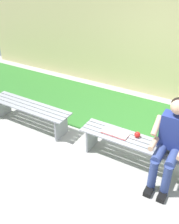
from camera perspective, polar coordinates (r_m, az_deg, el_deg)
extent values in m
cube|color=#9E9E99|center=(3.86, -10.72, -14.66)|extent=(10.00, 7.00, 0.04)
cube|color=#2D6B28|center=(5.28, 4.34, 0.32)|extent=(9.00, 1.68, 0.03)
cube|color=#D1C684|center=(5.76, 15.43, 14.02)|extent=(9.50, 0.24, 2.24)
cube|color=gray|center=(3.95, 11.41, -5.27)|extent=(1.78, 0.10, 0.02)
cube|color=gray|center=(3.87, 10.89, -6.03)|extent=(1.78, 0.10, 0.02)
cube|color=gray|center=(3.79, 10.34, -6.83)|extent=(1.78, 0.10, 0.02)
cube|color=gray|center=(3.72, 9.77, -7.66)|extent=(1.78, 0.10, 0.02)
cube|color=gray|center=(4.21, 0.55, -5.55)|extent=(0.03, 0.35, 0.40)
cube|color=gray|center=(4.85, -12.04, 2.07)|extent=(1.64, 0.10, 0.02)
cube|color=gray|center=(4.79, -12.82, 1.57)|extent=(1.64, 0.10, 0.02)
cube|color=gray|center=(4.73, -13.62, 1.05)|extent=(1.64, 0.10, 0.02)
cube|color=gray|center=(4.67, -14.44, 0.52)|extent=(1.64, 0.10, 0.02)
cube|color=gray|center=(4.47, -6.27, -3.28)|extent=(0.03, 0.35, 0.40)
cube|color=gray|center=(5.32, -18.50, 1.21)|extent=(0.03, 0.35, 0.40)
cube|color=navy|center=(3.58, 18.07, -4.11)|extent=(0.34, 0.20, 0.50)
sphere|color=tan|center=(3.37, 19.06, 1.09)|extent=(0.20, 0.20, 0.20)
cylinder|color=navy|center=(3.55, 18.01, -9.44)|extent=(0.13, 0.40, 0.13)
cylinder|color=navy|center=(3.58, 15.22, -8.63)|extent=(0.13, 0.40, 0.13)
cylinder|color=navy|center=(3.57, 16.53, -14.33)|extent=(0.11, 0.11, 0.49)
cube|color=black|center=(3.67, 15.76, -17.26)|extent=(0.10, 0.22, 0.07)
cylinder|color=navy|center=(3.59, 13.72, -13.48)|extent=(0.11, 0.11, 0.49)
cube|color=black|center=(3.70, 12.99, -16.40)|extent=(0.10, 0.22, 0.07)
cylinder|color=tan|center=(3.50, 14.64, -2.91)|extent=(0.08, 0.28, 0.23)
cylinder|color=tan|center=(3.47, 13.95, -6.80)|extent=(0.07, 0.26, 0.07)
sphere|color=red|center=(3.87, 10.50, -4.93)|extent=(0.09, 0.09, 0.09)
cube|color=white|center=(3.88, 6.99, -5.10)|extent=(0.20, 0.15, 0.02)
cube|color=white|center=(3.95, 4.27, -4.22)|extent=(0.20, 0.15, 0.02)
cube|color=red|center=(3.92, 5.61, -4.76)|extent=(0.41, 0.16, 0.01)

